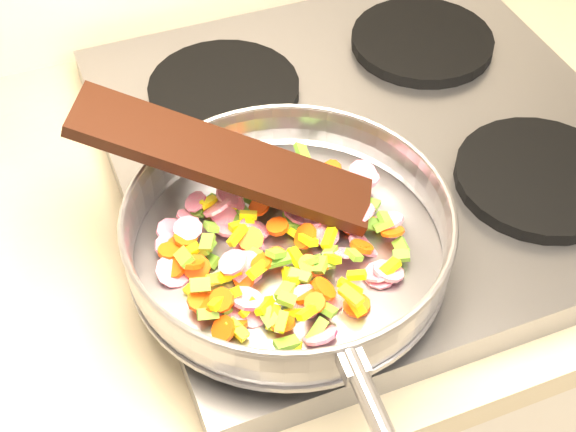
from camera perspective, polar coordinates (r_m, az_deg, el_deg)
name	(u,v)px	position (r m, az deg, el deg)	size (l,w,h in m)	color
cooktop	(371,148)	(0.98, 5.93, 4.83)	(0.60, 0.60, 0.04)	#939399
grate_fl	(309,247)	(0.83, 1.50, -2.20)	(0.19, 0.19, 0.02)	black
grate_fr	(540,177)	(0.94, 17.46, 2.63)	(0.19, 0.19, 0.02)	black
grate_bl	(224,89)	(1.02, -4.58, 9.00)	(0.19, 0.19, 0.02)	black
grate_br	(422,41)	(1.11, 9.52, 12.17)	(0.19, 0.19, 0.02)	black
saute_pan	(289,232)	(0.79, 0.05, -1.16)	(0.37, 0.54, 0.06)	#9E9EA5
vegetable_heap	(281,243)	(0.80, -0.47, -1.92)	(0.26, 0.27, 0.05)	#FF480A
wooden_spatula	(224,159)	(0.80, -4.54, 4.06)	(0.31, 0.07, 0.01)	black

